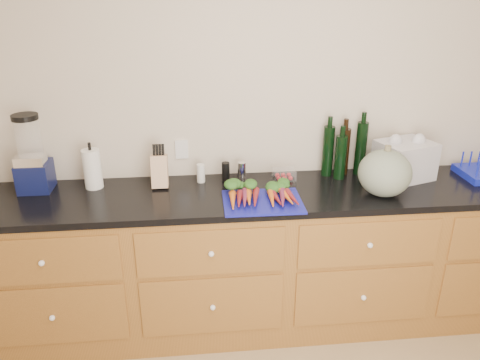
{
  "coord_description": "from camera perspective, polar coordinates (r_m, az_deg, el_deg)",
  "views": [
    {
      "loc": [
        -0.52,
        -1.23,
        2.09
      ],
      "look_at": [
        -0.27,
        1.2,
        1.06
      ],
      "focal_mm": 35.0,
      "sensor_mm": 36.0,
      "label": 1
    }
  ],
  "objects": [
    {
      "name": "squash",
      "position": [
        2.83,
        17.23,
        0.81
      ],
      "size": [
        0.3,
        0.3,
        0.27
      ],
      "primitive_type": "ellipsoid",
      "color": "#606E5C",
      "rests_on": "countertop"
    },
    {
      "name": "tomato_box",
      "position": [
        2.97,
        5.38,
        0.68
      ],
      "size": [
        0.14,
        0.11,
        0.06
      ],
      "primitive_type": "cube",
      "color": "white",
      "rests_on": "countertop"
    },
    {
      "name": "cabinets",
      "position": [
        3.05,
        4.91,
        -9.69
      ],
      "size": [
        3.6,
        0.64,
        0.9
      ],
      "color": "brown",
      "rests_on": "ground"
    },
    {
      "name": "carrots",
      "position": [
        2.68,
        2.62,
        -1.65
      ],
      "size": [
        0.41,
        0.3,
        0.06
      ],
      "color": "orange",
      "rests_on": "cutting_board"
    },
    {
      "name": "blender_appliance",
      "position": [
        3.0,
        -24.03,
        2.45
      ],
      "size": [
        0.18,
        0.18,
        0.47
      ],
      "color": "#0E1442",
      "rests_on": "countertop"
    },
    {
      "name": "wall_back",
      "position": [
        3.01,
        4.31,
        7.56
      ],
      "size": [
        4.1,
        0.05,
        2.6
      ],
      "primitive_type": "cube",
      "color": "beige",
      "rests_on": "ground"
    },
    {
      "name": "knife_block",
      "position": [
        2.88,
        -9.77,
        1.07
      ],
      "size": [
        0.1,
        0.1,
        0.2
      ],
      "primitive_type": "cube",
      "color": "tan",
      "rests_on": "countertop"
    },
    {
      "name": "bottles",
      "position": [
        3.06,
        12.52,
        3.38
      ],
      "size": [
        0.29,
        0.15,
        0.34
      ],
      "color": "black",
      "rests_on": "countertop"
    },
    {
      "name": "grocery_bag",
      "position": [
        3.13,
        19.4,
        2.31
      ],
      "size": [
        0.39,
        0.35,
        0.24
      ],
      "primitive_type": null,
      "rotation": [
        0.0,
        0.0,
        0.31
      ],
      "color": "white",
      "rests_on": "countertop"
    },
    {
      "name": "grinder_salt",
      "position": [
        2.92,
        -4.8,
        0.83
      ],
      "size": [
        0.05,
        0.05,
        0.12
      ],
      "primitive_type": "cylinder",
      "color": "silver",
      "rests_on": "countertop"
    },
    {
      "name": "canister_chrome",
      "position": [
        2.93,
        0.21,
        1.06
      ],
      "size": [
        0.05,
        0.05,
        0.12
      ],
      "primitive_type": "cylinder",
      "color": "white",
      "rests_on": "countertop"
    },
    {
      "name": "countertop",
      "position": [
        2.83,
        5.21,
        -1.62
      ],
      "size": [
        3.64,
        0.62,
        0.04
      ],
      "primitive_type": "cube",
      "color": "black",
      "rests_on": "cabinets"
    },
    {
      "name": "cutting_board",
      "position": [
        2.66,
        2.75,
        -2.66
      ],
      "size": [
        0.45,
        0.34,
        0.01
      ],
      "primitive_type": "cube",
      "rotation": [
        0.0,
        0.0,
        -0.01
      ],
      "color": "#12158F",
      "rests_on": "countertop"
    },
    {
      "name": "grinder_pepper",
      "position": [
        2.92,
        -1.75,
        1.0
      ],
      "size": [
        0.05,
        0.05,
        0.12
      ],
      "primitive_type": "cylinder",
      "color": "black",
      "rests_on": "countertop"
    },
    {
      "name": "paper_towel",
      "position": [
        2.94,
        -17.55,
        1.3
      ],
      "size": [
        0.11,
        0.11,
        0.24
      ],
      "primitive_type": "cylinder",
      "color": "white",
      "rests_on": "countertop"
    }
  ]
}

